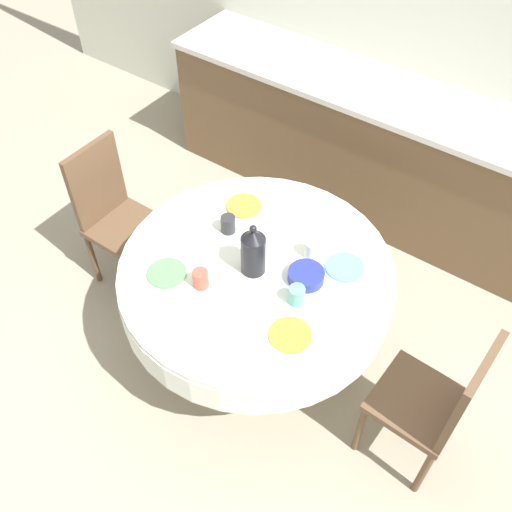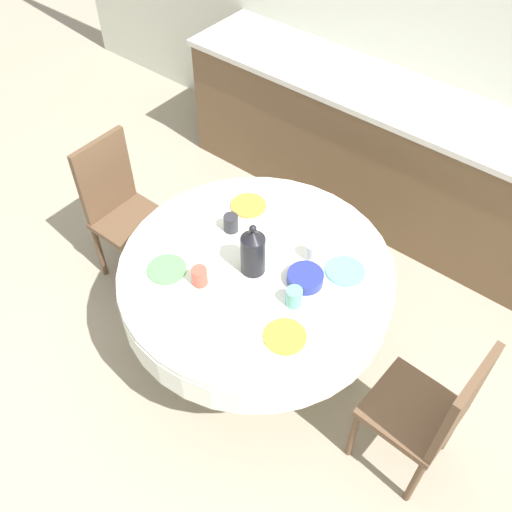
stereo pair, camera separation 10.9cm
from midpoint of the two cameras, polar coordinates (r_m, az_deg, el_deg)
ground_plane at (r=3.50m, az=0.91°, el=-9.01°), size 12.00×12.00×0.00m
wall_back at (r=3.93m, az=19.52°, el=20.86°), size 7.00×0.05×2.60m
kitchen_counter at (r=4.08m, az=14.63°, el=9.24°), size 3.24×0.64×0.95m
dining_table at (r=3.00m, az=1.05°, el=-2.59°), size 1.43×1.43×0.73m
chair_left at (r=2.81m, az=18.24°, el=-14.55°), size 0.42×0.42×0.98m
chair_right at (r=3.60m, az=-12.47°, el=4.85°), size 0.40×0.40×0.98m
plate_near_left at (r=2.92m, az=-7.84°, el=-1.35°), size 0.20×0.20×0.01m
cup_near_left at (r=2.81m, az=-4.56°, el=-2.07°), size 0.08×0.08×0.10m
plate_near_right at (r=2.65m, az=4.12°, el=-8.06°), size 0.20×0.20×0.01m
cup_near_right at (r=2.73m, az=4.97°, el=-4.14°), size 0.08×0.08×0.10m
plate_far_left at (r=3.22m, az=0.21°, el=5.06°), size 0.20×0.20×0.01m
cup_far_left at (r=3.06m, az=-1.49°, el=3.29°), size 0.08×0.08×0.10m
plate_far_right at (r=2.92m, az=9.97°, el=-1.51°), size 0.20×0.20×0.01m
cup_far_right at (r=2.93m, az=6.78°, el=0.47°), size 0.08×0.08×0.10m
coffee_carafe at (r=2.80m, az=0.84°, el=0.43°), size 0.12×0.12×0.31m
fruit_bowl at (r=2.84m, az=6.05°, el=-2.22°), size 0.18×0.18×0.06m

